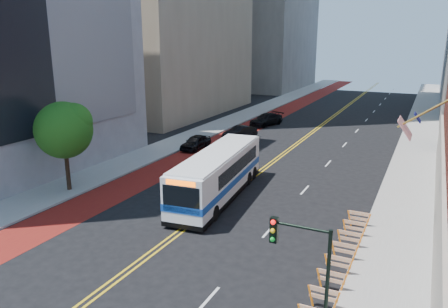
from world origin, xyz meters
TOP-DOWN VIEW (x-y plane):
  - ground at (0.00, 0.00)m, footprint 160.00×160.00m
  - sidewalk_left at (-12.00, 30.00)m, footprint 4.00×140.00m
  - sidewalk_right at (12.00, 30.00)m, footprint 4.00×140.00m
  - bus_lane_paint at (-8.10, 30.00)m, footprint 3.60×140.00m
  - center_line_inner at (-0.18, 30.00)m, footprint 0.14×140.00m
  - center_line_outer at (0.18, 30.00)m, footprint 0.14×140.00m
  - lane_dashes at (4.80, 38.00)m, footprint 0.14×98.20m
  - construction_barriers at (9.60, 3.42)m, footprint 1.42×10.91m
  - street_tree at (-11.24, 6.04)m, footprint 4.20×4.20m
  - traffic_signal at (9.41, -3.51)m, footprint 2.21×0.34m
  - transit_bus at (-0.52, 9.85)m, footprint 4.03×12.75m
  - car_a at (-8.88, 21.35)m, footprint 1.80×4.32m
  - car_b at (-6.65, 27.74)m, footprint 3.02×4.68m
  - car_c at (-6.64, 36.37)m, footprint 3.72×5.71m

SIDE VIEW (x-z plane):
  - ground at x=0.00m, z-range 0.00..0.00m
  - center_line_inner at x=-0.18m, z-range 0.00..0.01m
  - center_line_outer at x=0.18m, z-range 0.00..0.01m
  - bus_lane_paint at x=-8.10m, z-range 0.00..0.01m
  - lane_dashes at x=4.80m, z-range 0.00..0.01m
  - sidewalk_left at x=-12.00m, z-range 0.00..0.15m
  - sidewalk_right at x=12.00m, z-range 0.00..0.15m
  - construction_barriers at x=9.60m, z-range 0.17..1.18m
  - car_b at x=-6.65m, z-range 0.00..1.46m
  - car_a at x=-8.88m, z-range 0.00..1.46m
  - car_c at x=-6.64m, z-range 0.00..1.54m
  - transit_bus at x=-0.52m, z-range 0.08..3.52m
  - traffic_signal at x=9.41m, z-range 1.18..6.26m
  - street_tree at x=-11.24m, z-range 1.56..8.26m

